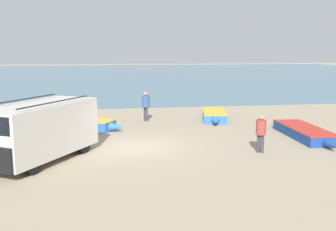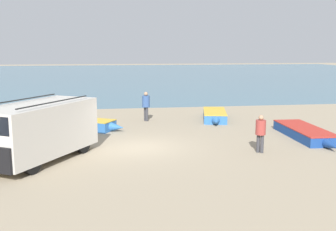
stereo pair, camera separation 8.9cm
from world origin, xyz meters
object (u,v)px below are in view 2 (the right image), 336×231
object	(u,v)px
fisherman_0	(146,104)
fisherman_1	(261,130)
fishing_rowboat_1	(306,133)
fishing_rowboat_0	(215,116)
fishing_rowboat_2	(86,124)
parked_van	(39,129)

from	to	relation	value
fisherman_0	fisherman_1	world-z (taller)	fisherman_0
fishing_rowboat_1	fisherman_0	distance (m)	9.64
fishing_rowboat_0	fishing_rowboat_2	xyz separation A→B (m)	(-7.94, -1.77, 0.00)
parked_van	fishing_rowboat_1	bearing A→B (deg)	130.83
fishing_rowboat_1	fisherman_1	size ratio (longest dim) A/B	3.36
fisherman_1	fishing_rowboat_0	bearing A→B (deg)	-143.72
fisherman_0	fisherman_1	xyz separation A→B (m)	(4.20, -8.32, -0.10)
fishing_rowboat_0	parked_van	bearing A→B (deg)	-37.36
parked_van	fisherman_0	world-z (taller)	parked_van
fisherman_0	fisherman_1	distance (m)	9.32
fishing_rowboat_0	fisherman_0	bearing A→B (deg)	-81.06
parked_van	fisherman_1	distance (m)	9.28
fishing_rowboat_1	fisherman_1	bearing A→B (deg)	-52.17
fishing_rowboat_0	fisherman_0	xyz separation A→B (m)	(-4.34, 0.30, 0.81)
fishing_rowboat_0	fishing_rowboat_2	bearing A→B (deg)	-64.48
parked_van	fishing_rowboat_0	world-z (taller)	parked_van
fishing_rowboat_2	fisherman_0	distance (m)	4.23
fishing_rowboat_1	fishing_rowboat_2	distance (m)	11.81
fisherman_0	fishing_rowboat_1	bearing A→B (deg)	-65.55
fishing_rowboat_2	fisherman_0	world-z (taller)	fisherman_0
fishing_rowboat_1	fisherman_0	world-z (taller)	fisherman_0
fishing_rowboat_0	fisherman_1	bearing A→B (deg)	11.93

